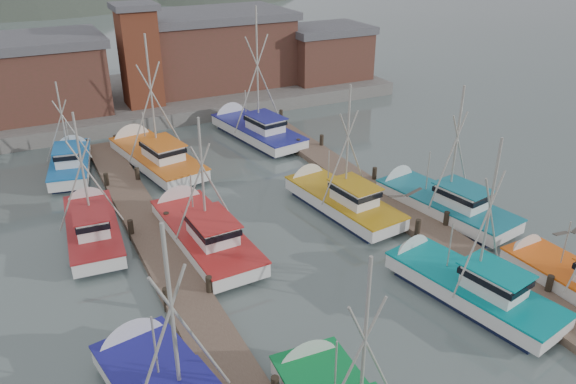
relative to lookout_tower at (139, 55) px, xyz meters
name	(u,v)px	position (x,y,z in m)	size (l,w,h in m)	color
ground	(379,323)	(2.00, -33.00, -5.55)	(260.00, 260.00, 0.00)	#4D5C59
dock_left	(196,312)	(-5.00, -28.96, -5.34)	(2.30, 46.00, 1.50)	brown
dock_right	(443,239)	(9.00, -28.96, -5.34)	(2.30, 46.00, 1.50)	brown
quay	(156,96)	(2.00, 4.00, -4.95)	(44.00, 16.00, 1.20)	gray
shed_left	(26,75)	(-9.00, 2.00, -1.21)	(12.72, 8.48, 6.20)	brown
shed_center	(213,48)	(8.00, 4.00, -0.86)	(14.84, 9.54, 6.90)	brown
shed_right	(326,52)	(19.00, 1.00, -1.71)	(8.48, 6.36, 5.20)	brown
lookout_tower	(139,55)	(0.00, 0.00, 0.00)	(3.60, 3.60, 8.50)	brown
boat_5	(463,284)	(6.55, -33.09, -4.87)	(4.29, 9.15, 8.78)	#101736
boat_7	(575,281)	(11.37, -35.29, -4.87)	(3.65, 8.31, 9.13)	#101736
boat_8	(201,231)	(-2.65, -22.97, -4.87)	(3.53, 9.90, 8.22)	#101736
boat_9	(337,199)	(5.97, -22.93, -4.87)	(3.78, 9.20, 8.61)	#101736
boat_10	(92,226)	(-7.84, -19.71, -4.87)	(3.33, 8.61, 8.06)	#101736
boat_11	(438,202)	(11.14, -25.98, -4.87)	(4.38, 9.58, 8.73)	#101736
boat_12	(153,156)	(-2.18, -11.06, -4.87)	(4.91, 10.60, 10.29)	#101736
boat_13	(254,129)	(6.50, -9.08, -4.86)	(4.60, 10.39, 11.24)	#101736
boat_14	(71,161)	(-7.58, -9.53, -4.87)	(3.83, 8.28, 7.08)	#101736
gull_near	(570,231)	(3.31, -39.72, 2.15)	(1.55, 0.64, 0.24)	gray
gull_far	(405,195)	(1.98, -33.86, 1.05)	(1.55, 0.62, 0.24)	gray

